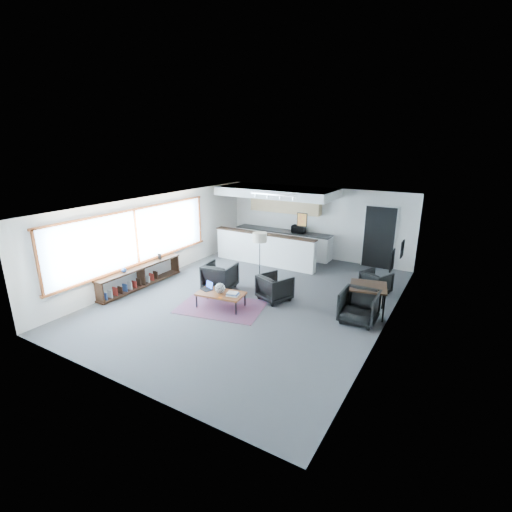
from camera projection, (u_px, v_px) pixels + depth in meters
The scene contains 21 objects.
room at pixel (254, 253), 9.92m from camera, with size 7.02×9.02×2.62m.
window at pixel (136, 238), 10.82m from camera, with size 0.10×5.95×1.66m.
console at pixel (140, 277), 10.95m from camera, with size 0.35×3.00×0.80m.
kitchenette at pixel (278, 221), 13.53m from camera, with size 4.20×1.96×2.60m.
doorway at pixel (379, 237), 12.51m from camera, with size 1.10×0.12×2.15m.
track_light at pixel (273, 196), 11.65m from camera, with size 1.60×0.07×0.15m.
wall_art_lower at pixel (392, 260), 8.49m from camera, with size 0.03×0.38×0.48m.
wall_art_upper at pixel (402, 249), 9.57m from camera, with size 0.03×0.34×0.44m.
kilim_rug at pixel (221, 307), 9.73m from camera, with size 2.44×1.91×0.01m.
coffee_table at pixel (221, 294), 9.62m from camera, with size 1.31×0.83×0.40m.
laptop at pixel (208, 287), 9.84m from camera, with size 0.37×0.33×0.22m.
ceramic_pot at pixel (220, 288), 9.56m from camera, with size 0.27×0.27×0.27m.
book_stack at pixel (233, 294), 9.43m from camera, with size 0.35×0.30×0.09m.
coaster at pixel (220, 298), 9.32m from camera, with size 0.11×0.11×0.01m.
armchair_left at pixel (220, 275), 10.79m from camera, with size 0.84×0.79×0.87m, color black.
armchair_right at pixel (275, 286), 10.06m from camera, with size 0.77×0.72×0.79m, color black.
floor_lamp at pixel (260, 239), 11.25m from camera, with size 0.57×0.57×1.53m.
dining_table at pixel (368, 288), 9.19m from camera, with size 1.05×1.05×0.74m.
dining_chair_near at pixel (359, 308), 8.83m from camera, with size 0.72×0.67×0.74m, color black.
dining_chair_far at pixel (376, 283), 10.56m from camera, with size 0.59×0.55×0.60m, color black.
microwave at pixel (299, 228), 13.66m from camera, with size 0.49×0.27×0.33m, color black.
Camera 1 is at (4.89, -8.15, 4.16)m, focal length 26.00 mm.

